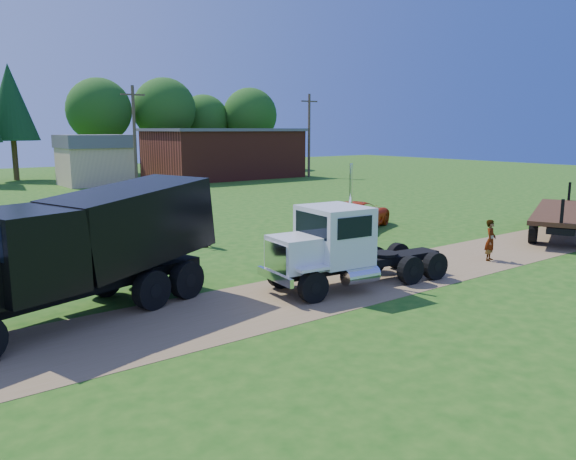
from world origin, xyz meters
TOP-DOWN VIEW (x-y plane):
  - ground at (0.00, 0.00)m, footprint 140.00×140.00m
  - dirt_track at (0.00, 0.00)m, footprint 120.00×4.20m
  - white_semi_tractor at (-1.44, -0.04)m, footprint 6.87×2.85m
  - black_dump_truck at (-8.83, 2.23)m, footprint 8.72×4.82m
  - orange_pickup at (7.23, 7.94)m, footprint 5.75×4.38m
  - flatbed_trailer at (13.88, 0.12)m, footprint 9.26×6.19m
  - spectator_a at (6.15, -0.81)m, footprint 0.71×0.58m
  - spectator_b at (-1.72, 8.43)m, footprint 0.98×0.97m
  - brick_building at (18.00, 40.00)m, footprint 15.40×10.40m
  - tan_shed at (4.00, 40.00)m, footprint 6.20×5.40m
  - utility_poles at (6.00, 35.00)m, footprint 42.20×0.28m
  - tree_row at (4.14, 50.73)m, footprint 55.90×12.76m

SIDE VIEW (x-z plane):
  - ground at x=0.00m, z-range 0.00..0.00m
  - dirt_track at x=0.00m, z-range 0.00..0.01m
  - orange_pickup at x=7.23m, z-range 0.00..1.45m
  - spectator_b at x=-1.72m, z-range 0.00..1.60m
  - spectator_a at x=6.15m, z-range 0.00..1.66m
  - flatbed_trailer at x=13.88m, z-range -0.16..2.13m
  - white_semi_tractor at x=-1.44m, z-range -0.65..3.43m
  - black_dump_truck at x=-8.83m, z-range 0.19..3.89m
  - tan_shed at x=4.00m, z-range 0.07..4.77m
  - brick_building at x=18.00m, z-range 0.01..5.31m
  - utility_poles at x=6.00m, z-range 0.21..9.21m
  - tree_row at x=4.14m, z-range 1.51..13.26m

